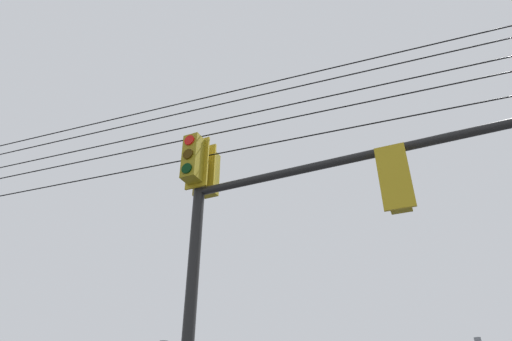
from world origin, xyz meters
TOP-DOWN VIEW (x-y plane):
  - signal_mast_assembly at (1.82, 1.09)m, footprint 5.70×4.08m
  - overhead_wire_span at (0.29, -0.03)m, footprint 13.80×11.41m

SIDE VIEW (x-z plane):
  - signal_mast_assembly at x=1.82m, z-range 1.46..8.18m
  - overhead_wire_span at x=0.29m, z-range 6.38..8.00m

